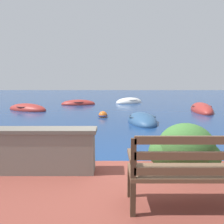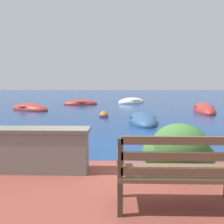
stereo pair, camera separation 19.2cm
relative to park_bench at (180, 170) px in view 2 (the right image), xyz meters
name	(u,v)px [view 2 (the right image)]	position (x,y,z in m)	size (l,w,h in m)	color
ground_plane	(112,172)	(-0.82, 1.56, -0.70)	(80.00, 80.00, 0.00)	navy
park_bench	(180,170)	(0.00, 0.00, 0.00)	(1.47, 0.48, 0.93)	#433123
stone_wall	(37,150)	(-2.07, 1.06, -0.11)	(1.78, 0.39, 0.75)	slate
hedge_clump_left	(54,156)	(-1.84, 1.19, -0.26)	(0.77, 0.55, 0.52)	#2D5628
hedge_clump_centre	(178,150)	(0.31, 1.15, -0.13)	(1.19, 0.86, 0.81)	#38662D
rowboat_nearest	(142,121)	(0.36, 6.74, -0.64)	(1.30, 2.62, 0.70)	#2D517A
rowboat_mid	(204,110)	(4.31, 10.21, -0.63)	(1.69, 3.52, 0.87)	#9E2D28
rowboat_far	(30,109)	(-6.06, 10.67, -0.64)	(3.04, 2.37, 0.71)	#9E2D28
rowboat_outer	(81,104)	(-3.46, 13.87, -0.65)	(2.69, 1.65, 0.66)	#9E2D28
rowboat_distant	(131,102)	(0.45, 15.11, -0.64)	(2.77, 2.54, 0.78)	silver
mooring_buoy	(104,116)	(-1.38, 8.08, -0.63)	(0.48, 0.48, 0.43)	orange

